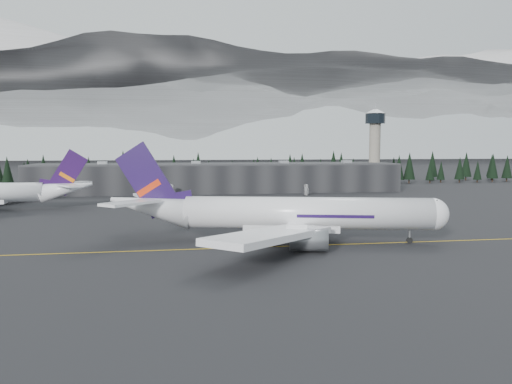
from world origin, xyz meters
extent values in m
plane|color=black|center=(0.00, 0.00, 0.00)|extent=(1400.00, 1400.00, 0.00)
cube|color=gold|center=(0.00, -2.00, 0.01)|extent=(400.00, 0.40, 0.02)
cube|color=black|center=(0.00, 125.00, 6.00)|extent=(160.00, 30.00, 12.00)
cube|color=#333335|center=(0.00, 125.00, 12.30)|extent=(160.00, 30.00, 0.60)
cylinder|color=gray|center=(75.00, 128.00, 16.00)|extent=(5.20, 5.20, 32.00)
cylinder|color=black|center=(75.00, 128.00, 33.25)|extent=(9.20, 9.20, 4.50)
cone|color=silver|center=(75.00, 128.00, 36.70)|extent=(10.00, 10.00, 2.00)
cube|color=black|center=(0.00, 162.00, 7.50)|extent=(360.00, 20.00, 15.00)
cylinder|color=white|center=(7.91, 1.99, 6.09)|extent=(51.10, 18.53, 6.65)
sphere|color=white|center=(32.67, -4.05, 6.09)|extent=(6.65, 6.65, 6.65)
cone|color=white|center=(-24.38, 9.86, 7.09)|extent=(19.66, 10.87, 9.63)
cube|color=white|center=(5.52, 20.25, 4.32)|extent=(16.26, 32.27, 2.84)
cylinder|color=gray|center=(10.54, 12.75, 2.44)|extent=(7.99, 5.80, 4.21)
cube|color=white|center=(-2.61, -13.13, 4.32)|extent=(27.27, 29.08, 2.84)
cylinder|color=gray|center=(5.29, -8.78, 2.44)|extent=(7.99, 5.80, 4.21)
cube|color=#1F0E43|center=(-24.92, 9.99, 12.74)|extent=(13.77, 3.86, 16.50)
cube|color=red|center=(-24.71, 9.94, 11.08)|extent=(5.40, 1.88, 4.06)
cube|color=white|center=(-24.96, 16.84, 8.64)|extent=(8.21, 13.10, 0.55)
cube|color=white|center=(-28.11, 3.92, 8.64)|extent=(12.03, 12.26, 0.55)
cylinder|color=black|center=(28.37, -3.00, 1.66)|extent=(0.55, 0.55, 3.32)
cylinder|color=black|center=(1.56, 8.67, 1.66)|extent=(0.55, 0.55, 3.32)
cylinder|color=black|center=(-0.80, -1.02, 1.66)|extent=(0.55, 0.55, 3.32)
cone|color=white|center=(-53.84, 69.72, 6.50)|extent=(17.25, 6.64, 8.82)
cube|color=white|center=(-78.71, 84.67, 3.96)|extent=(19.84, 29.13, 2.60)
cube|color=#290E44|center=(-53.33, 69.73, 11.68)|extent=(12.87, 0.92, 15.13)
cube|color=orange|center=(-53.53, 69.73, 10.16)|extent=(4.97, 0.73, 3.72)
cube|color=white|center=(-51.61, 63.69, 7.92)|extent=(9.78, 11.90, 0.51)
cube|color=white|center=(-52.00, 75.87, 7.92)|extent=(9.30, 12.01, 0.51)
imported|color=silver|center=(-21.05, 105.37, 0.70)|extent=(2.36, 5.05, 1.40)
imported|color=silver|center=(34.01, 99.22, 0.80)|extent=(5.04, 3.81, 1.60)
camera|label=1|loc=(-19.30, -98.08, 19.71)|focal=35.00mm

